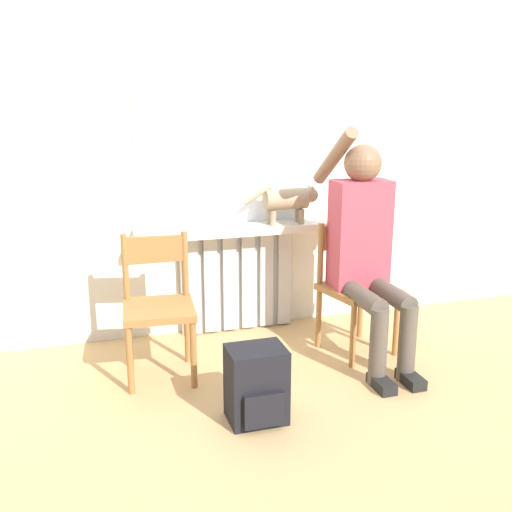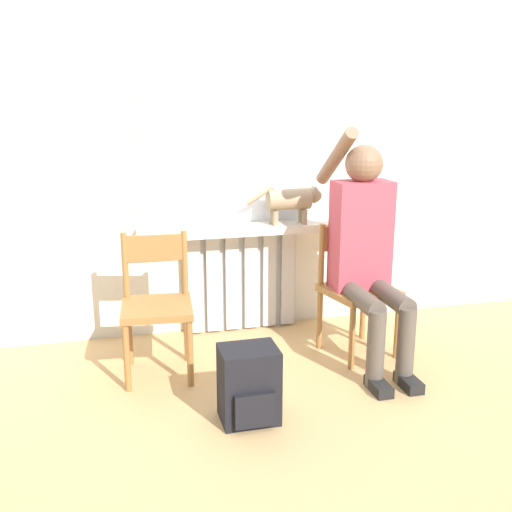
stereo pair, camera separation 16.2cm
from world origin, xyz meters
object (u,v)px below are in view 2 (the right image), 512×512
at_px(backpack, 249,385).
at_px(chair_left, 157,303).
at_px(chair_right, 356,287).
at_px(cat, 292,200).
at_px(person, 367,245).

bearing_deg(backpack, chair_left, 120.40).
height_order(chair_left, backpack, chair_left).
xyz_separation_m(chair_left, chair_right, (1.21, -0.00, 0.00)).
height_order(cat, backpack, cat).
height_order(chair_left, cat, cat).
bearing_deg(cat, chair_left, -154.63).
relative_size(chair_left, person, 0.58).
height_order(chair_right, cat, cat).
bearing_deg(chair_left, backpack, -54.74).
xyz_separation_m(chair_left, backpack, (0.38, -0.65, -0.24)).
bearing_deg(person, backpack, -147.17).
distance_m(person, cat, 0.65).
bearing_deg(cat, chair_right, -58.17).
bearing_deg(chair_left, chair_right, 4.82).
bearing_deg(chair_right, chair_left, 166.66).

